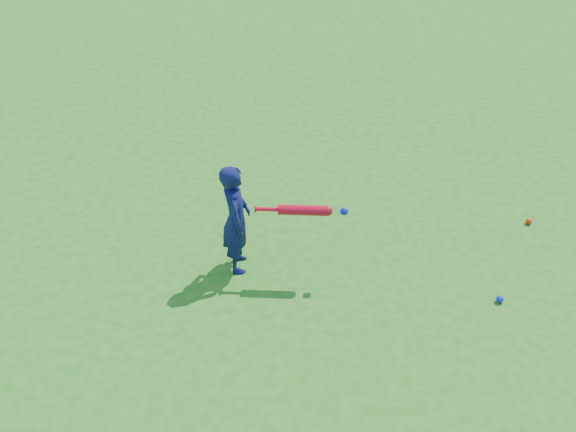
{
  "coord_description": "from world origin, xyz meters",
  "views": [
    {
      "loc": [
        1.02,
        -5.28,
        4.21
      ],
      "look_at": [
        1.02,
        -0.34,
        0.63
      ],
      "focal_mm": 40.0,
      "sensor_mm": 36.0,
      "label": 1
    }
  ],
  "objects_px": {
    "ground_ball_red": "(529,221)",
    "child": "(236,219)",
    "ground_ball_blue": "(500,299)",
    "bat_swing": "(307,210)"
  },
  "relations": [
    {
      "from": "ground_ball_red",
      "to": "child",
      "type": "bearing_deg",
      "value": -167.48
    },
    {
      "from": "ground_ball_red",
      "to": "ground_ball_blue",
      "type": "height_order",
      "value": "ground_ball_blue"
    },
    {
      "from": "child",
      "to": "ground_ball_blue",
      "type": "relative_size",
      "value": 16.37
    },
    {
      "from": "ground_ball_blue",
      "to": "bat_swing",
      "type": "relative_size",
      "value": 0.08
    },
    {
      "from": "child",
      "to": "bat_swing",
      "type": "relative_size",
      "value": 1.33
    },
    {
      "from": "child",
      "to": "ground_ball_red",
      "type": "relative_size",
      "value": 16.99
    },
    {
      "from": "child",
      "to": "bat_swing",
      "type": "xyz_separation_m",
      "value": [
        0.68,
        -0.09,
        0.16
      ]
    },
    {
      "from": "child",
      "to": "ground_ball_red",
      "type": "height_order",
      "value": "child"
    },
    {
      "from": "child",
      "to": "bat_swing",
      "type": "distance_m",
      "value": 0.7
    },
    {
      "from": "ground_ball_blue",
      "to": "child",
      "type": "bearing_deg",
      "value": 167.87
    }
  ]
}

